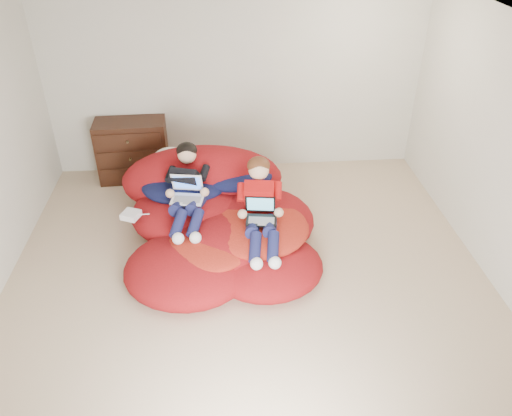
{
  "coord_description": "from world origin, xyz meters",
  "views": [
    {
      "loc": [
        -0.23,
        -3.95,
        3.47
      ],
      "look_at": [
        0.1,
        0.26,
        0.7
      ],
      "focal_mm": 35.0,
      "sensor_mm": 36.0,
      "label": 1
    }
  ],
  "objects_px": {
    "dresser": "(133,150)",
    "beanbag_pile": "(218,219)",
    "laptop_black": "(261,213)",
    "older_boy": "(187,185)",
    "younger_boy": "(260,204)",
    "laptop_white": "(187,192)"
  },
  "relations": [
    {
      "from": "beanbag_pile",
      "to": "older_boy",
      "type": "xyz_separation_m",
      "value": [
        -0.32,
        0.11,
        0.4
      ]
    },
    {
      "from": "beanbag_pile",
      "to": "laptop_white",
      "type": "xyz_separation_m",
      "value": [
        -0.32,
        0.01,
        0.37
      ]
    },
    {
      "from": "dresser",
      "to": "laptop_black",
      "type": "xyz_separation_m",
      "value": [
        1.58,
        -1.89,
        0.15
      ]
    },
    {
      "from": "dresser",
      "to": "older_boy",
      "type": "distance_m",
      "value": 1.63
    },
    {
      "from": "laptop_white",
      "to": "beanbag_pile",
      "type": "bearing_deg",
      "value": -1.93
    },
    {
      "from": "younger_boy",
      "to": "laptop_black",
      "type": "xyz_separation_m",
      "value": [
        -0.0,
        -0.05,
        -0.08
      ]
    },
    {
      "from": "younger_boy",
      "to": "older_boy",
      "type": "bearing_deg",
      "value": 150.36
    },
    {
      "from": "younger_boy",
      "to": "laptop_black",
      "type": "relative_size",
      "value": 3.06
    },
    {
      "from": "laptop_white",
      "to": "laptop_black",
      "type": "relative_size",
      "value": 1.11
    },
    {
      "from": "dresser",
      "to": "beanbag_pile",
      "type": "distance_m",
      "value": 1.89
    },
    {
      "from": "younger_boy",
      "to": "dresser",
      "type": "bearing_deg",
      "value": 130.73
    },
    {
      "from": "dresser",
      "to": "beanbag_pile",
      "type": "height_order",
      "value": "dresser"
    },
    {
      "from": "beanbag_pile",
      "to": "laptop_black",
      "type": "bearing_deg",
      "value": -39.96
    },
    {
      "from": "beanbag_pile",
      "to": "younger_boy",
      "type": "xyz_separation_m",
      "value": [
        0.45,
        -0.33,
        0.39
      ]
    },
    {
      "from": "laptop_black",
      "to": "dresser",
      "type": "bearing_deg",
      "value": 129.97
    },
    {
      "from": "older_boy",
      "to": "younger_boy",
      "type": "relative_size",
      "value": 1.11
    },
    {
      "from": "dresser",
      "to": "beanbag_pile",
      "type": "relative_size",
      "value": 0.4
    },
    {
      "from": "older_boy",
      "to": "laptop_black",
      "type": "xyz_separation_m",
      "value": [
        0.78,
        -0.49,
        -0.09
      ]
    },
    {
      "from": "dresser",
      "to": "laptop_white",
      "type": "bearing_deg",
      "value": -61.7
    },
    {
      "from": "dresser",
      "to": "older_boy",
      "type": "relative_size",
      "value": 0.81
    },
    {
      "from": "dresser",
      "to": "laptop_black",
      "type": "distance_m",
      "value": 2.47
    },
    {
      "from": "beanbag_pile",
      "to": "younger_boy",
      "type": "height_order",
      "value": "younger_boy"
    }
  ]
}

